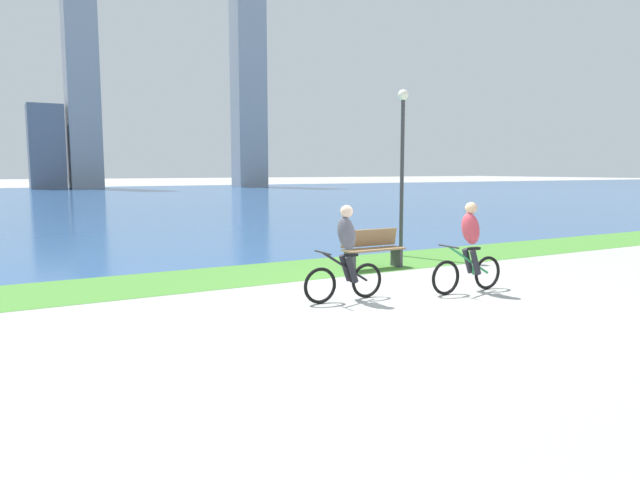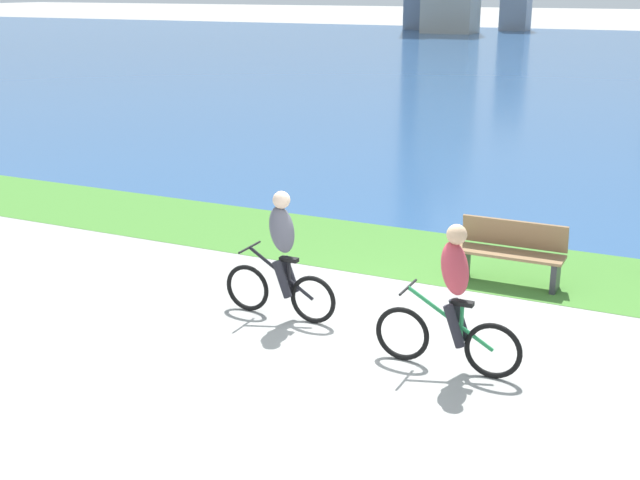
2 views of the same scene
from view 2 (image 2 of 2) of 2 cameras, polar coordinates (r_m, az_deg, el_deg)
The scene contains 5 objects.
ground_plane at distance 10.05m, azimuth 3.58°, elevation -6.72°, with size 300.00×300.00×0.00m, color #9E9E99.
grass_strip_bayside at distance 12.95m, azimuth 9.13°, elevation -1.28°, with size 120.00×2.51×0.01m, color #478433.
cyclist_lead at distance 10.32m, azimuth -2.70°, elevation -1.08°, with size 1.58×0.52×1.67m.
cyclist_trailing at distance 9.01m, azimuth 9.16°, elevation -4.07°, with size 1.68×0.52×1.68m.
bench_near_path at distance 11.95m, azimuth 13.13°, elevation -0.86°, with size 1.50×0.47×0.90m.
Camera 2 is at (3.43, -8.51, 4.09)m, focal length 46.04 mm.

